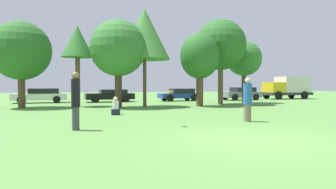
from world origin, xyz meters
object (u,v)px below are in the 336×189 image
Objects in this scene: tree_1 at (77,43)px; tree_6 at (244,59)px; parked_car_black at (110,95)px; parked_car_blue at (180,94)px; tree_0 at (21,51)px; tree_2 at (118,49)px; parked_car_white at (41,95)px; parked_car_grey at (241,93)px; tree_4 at (200,57)px; delivery_truck_yellow at (288,87)px; person_catcher at (248,99)px; tree_5 at (221,45)px; tree_3 at (145,34)px; frisbee at (169,92)px; bystander_sitting at (116,107)px; person_thrower at (76,99)px.

tree_6 is (13.71, 0.19, -0.79)m from tree_1.
tree_1 is 1.31× the size of parked_car_black.
tree_0 is at bearing 19.63° from parked_car_blue.
parked_car_white is (-5.65, 7.70, -3.37)m from tree_2.
tree_1 reaches higher than parked_car_white.
parked_car_blue reaches higher than parked_car_black.
parked_car_white is 19.38m from parked_car_grey.
tree_4 is at bearing 142.03° from parked_car_white.
parked_car_grey is 6.53m from delivery_truck_yellow.
parked_car_blue is 0.99× the size of parked_car_grey.
parked_car_black is (-3.77, 16.91, -0.31)m from person_catcher.
tree_0 is 6.48m from tree_2.
delivery_truck_yellow is (9.09, 5.56, -2.45)m from tree_6.
tree_4 is at bearing -153.90° from tree_6.
tree_0 is 0.86× the size of tree_5.
person_catcher is 0.27× the size of tree_3.
tree_5 reaches higher than parked_car_blue.
tree_4 is (8.47, -2.38, -0.98)m from tree_1.
tree_4 reaches higher than parked_car_black.
tree_5 is 3.20m from tree_6.
delivery_truck_yellow is (19.70, 17.70, 0.05)m from frisbee.
frisbee is at bearing -75.04° from bystander_sitting.
parked_car_grey is (13.25, 16.94, -0.60)m from frisbee.
tree_1 is 0.84× the size of tree_3.
parked_car_black is (2.93, 5.42, -3.96)m from tree_1.
person_thrower is 0.48× the size of parked_car_grey.
delivery_truck_yellow is at bearing 29.57° from tree_4.
bystander_sitting is 8.34m from tree_1.
person_catcher is 0.35× the size of tree_6.
person_thrower reaches higher than parked_car_blue.
parked_car_grey reaches higher than bystander_sitting.
tree_5 is (7.78, 10.98, 3.42)m from frisbee.
person_thrower is at bearing -0.00° from person_catcher.
tree_6 reaches higher than tree_4.
tree_4 is at bearing 44.32° from person_thrower.
person_thrower is 5.34m from bystander_sitting.
bystander_sitting is 7.62m from tree_3.
parked_car_white is at bearing 126.26° from tree_2.
frisbee is 10.32m from tree_2.
delivery_truck_yellow is at bearing 22.19° from tree_3.
frisbee is at bearing 3.80° from person_catcher.
person_catcher is at bearing -59.79° from tree_1.
frisbee is at bearing -4.14° from person_thrower.
person_catcher is 3.64m from frisbee.
person_thrower reaches higher than parked_car_grey.
bystander_sitting is 14.49m from parked_car_blue.
parked_car_black is (0.31, 7.42, -3.41)m from tree_2.
bystander_sitting is 24.60m from delivery_truck_yellow.
person_thrower is 7.49× the size of frisbee.
person_catcher is at bearing -101.00° from tree_4.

